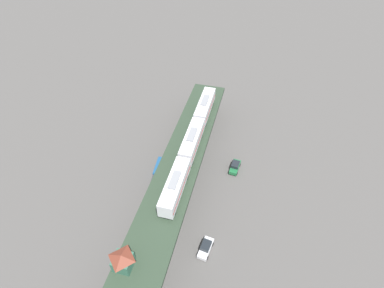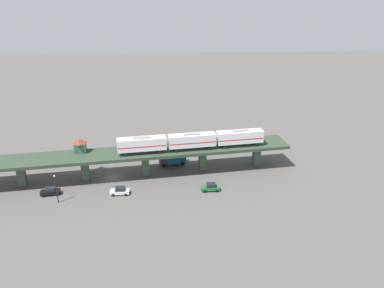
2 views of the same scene
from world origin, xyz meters
The scene contains 7 objects.
ground_plane centered at (0.00, 0.00, 0.00)m, with size 400.00×400.00×0.00m, color #514F4C.
elevated_viaduct centered at (0.02, -0.16, 5.90)m, with size 20.81×92.29×6.85m.
subway_train centered at (1.39, -20.43, 9.39)m, with size 7.83×37.24×4.45m.
signal_hut centered at (1.39, 7.56, 8.65)m, with size 3.63×3.63×3.40m.
street_car_white centered at (-8.47, -2.96, 0.94)m, with size 1.97×4.41×1.89m.
street_car_green centered at (-7.84, -24.39, 0.94)m, with size 2.05×4.45×1.89m.
delivery_truck centered at (7.13, -15.51, 1.76)m, with size 3.75×7.52×3.20m.
Camera 1 is at (-16.16, 22.61, 52.85)m, focal length 28.00 mm.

